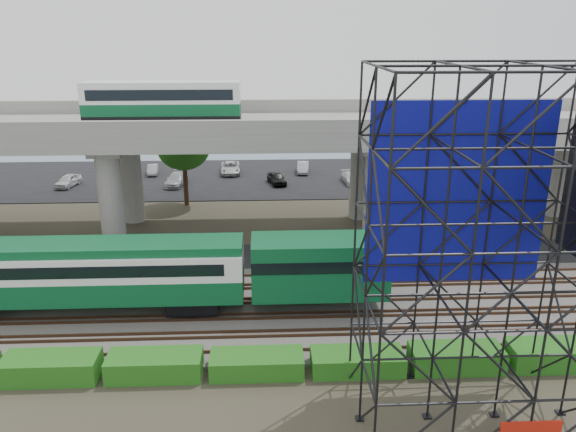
{
  "coord_description": "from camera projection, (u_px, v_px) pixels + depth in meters",
  "views": [
    {
      "loc": [
        1.46,
        -28.3,
        16.28
      ],
      "look_at": [
        3.01,
        6.0,
        4.75
      ],
      "focal_mm": 35.0,
      "sensor_mm": 36.0,
      "label": 1
    }
  ],
  "objects": [
    {
      "name": "trees",
      "position": [
        187.0,
        168.0,
        45.25
      ],
      "size": [
        40.94,
        16.94,
        7.69
      ],
      "color": "#382314",
      "rests_on": "ground"
    },
    {
      "name": "scaffold_tower",
      "position": [
        479.0,
        260.0,
        22.41
      ],
      "size": [
        9.36,
        6.36,
        15.0
      ],
      "color": "black",
      "rests_on": "ground"
    },
    {
      "name": "overpass",
      "position": [
        239.0,
        135.0,
        44.44
      ],
      "size": [
        80.0,
        12.0,
        12.4
      ],
      "color": "#9E9B93",
      "rests_on": "ground"
    },
    {
      "name": "rail_tracks",
      "position": [
        241.0,
        308.0,
        33.72
      ],
      "size": [
        90.0,
        9.52,
        0.16
      ],
      "color": "#472D1E",
      "rests_on": "ballast_bed"
    },
    {
      "name": "ballast_bed",
      "position": [
        241.0,
        311.0,
        33.78
      ],
      "size": [
        90.0,
        12.0,
        0.2
      ],
      "primitive_type": "cube",
      "color": "slate",
      "rests_on": "ground"
    },
    {
      "name": "ground",
      "position": [
        240.0,
        329.0,
        31.92
      ],
      "size": [
        140.0,
        140.0,
        0.0
      ],
      "primitive_type": "plane",
      "color": "#474233",
      "rests_on": "ground"
    },
    {
      "name": "hedge_strip",
      "position": [
        257.0,
        363.0,
        27.71
      ],
      "size": [
        34.6,
        1.8,
        1.2
      ],
      "color": "#145814",
      "rests_on": "ground"
    },
    {
      "name": "service_road",
      "position": [
        245.0,
        257.0,
        41.85
      ],
      "size": [
        90.0,
        5.0,
        0.08
      ],
      "primitive_type": "cube",
      "color": "black",
      "rests_on": "ground"
    },
    {
      "name": "suv",
      "position": [
        7.0,
        255.0,
        40.53
      ],
      "size": [
        5.03,
        3.34,
        1.28
      ],
      "primitive_type": "imported",
      "rotation": [
        0.0,
        0.0,
        1.85
      ],
      "color": "black",
      "rests_on": "service_road"
    },
    {
      "name": "parked_cars",
      "position": [
        257.0,
        173.0,
        63.62
      ],
      "size": [
        38.53,
        9.83,
        1.31
      ],
      "color": "silver",
      "rests_on": "parking_lot"
    },
    {
      "name": "commuter_train",
      "position": [
        116.0,
        271.0,
        32.59
      ],
      "size": [
        29.3,
        3.06,
        4.3
      ],
      "color": "black",
      "rests_on": "rail_tracks"
    },
    {
      "name": "parking_lot",
      "position": [
        251.0,
        178.0,
        64.1
      ],
      "size": [
        90.0,
        18.0,
        0.08
      ],
      "primitive_type": "cube",
      "color": "black",
      "rests_on": "ground"
    },
    {
      "name": "harbor_water",
      "position": [
        253.0,
        141.0,
        84.95
      ],
      "size": [
        140.0,
        40.0,
        0.03
      ],
      "primitive_type": "cube",
      "color": "slate",
      "rests_on": "ground"
    }
  ]
}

